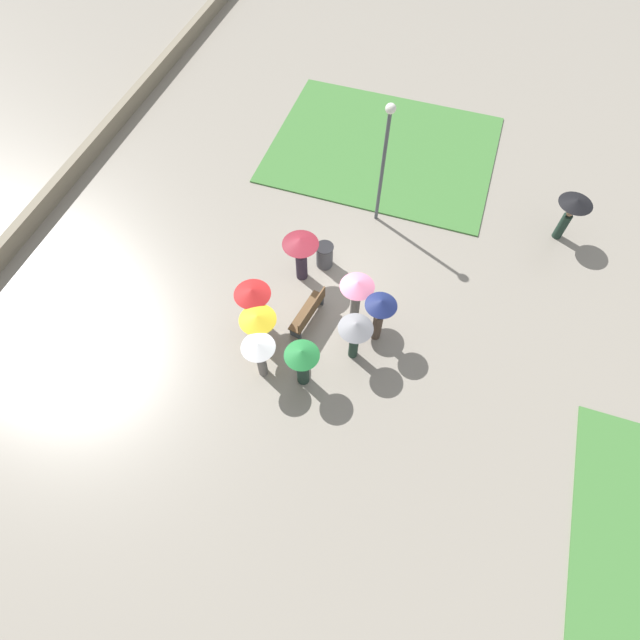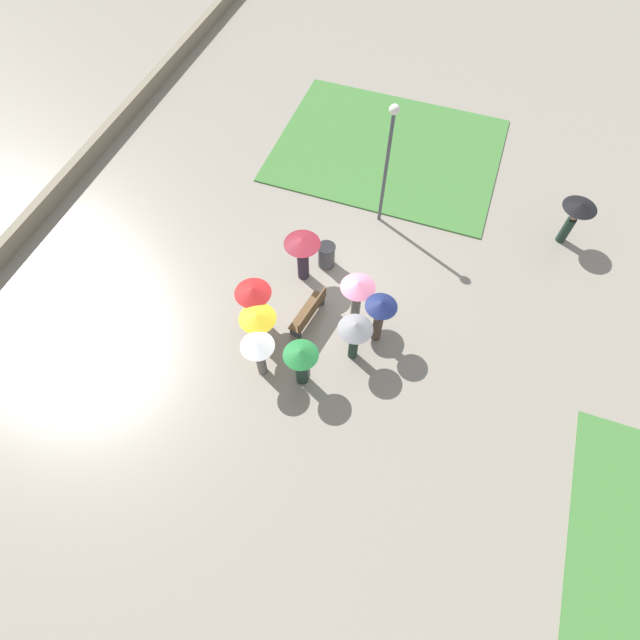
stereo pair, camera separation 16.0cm
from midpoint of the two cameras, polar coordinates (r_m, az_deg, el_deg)
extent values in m
plane|color=gray|center=(16.60, 0.77, 3.59)|extent=(90.00, 90.00, 0.00)
cube|color=#427A38|center=(21.48, 7.96, 18.73)|extent=(6.92, 8.77, 0.06)
cube|color=gray|center=(21.16, -28.63, 11.71)|extent=(45.00, 0.35, 0.66)
cube|color=brown|center=(15.59, -1.15, 0.97)|extent=(1.70, 0.70, 0.05)
cube|color=brown|center=(15.33, -0.58, 1.19)|extent=(1.63, 0.34, 0.45)
cube|color=#383D42|center=(16.12, 0.17, 2.42)|extent=(0.15, 0.39, 0.40)
cube|color=#383D42|center=(15.47, -2.49, -1.45)|extent=(0.15, 0.39, 0.40)
cylinder|color=#474C51|center=(17.20, 7.76, 16.36)|extent=(0.12, 0.12, 4.36)
sphere|color=white|center=(15.76, 8.82, 22.67)|extent=(0.32, 0.32, 0.32)
cylinder|color=#4C4C51|center=(16.87, 1.02, 7.32)|extent=(0.56, 0.56, 0.89)
cylinder|color=black|center=(16.51, 1.04, 8.33)|extent=(0.60, 0.60, 0.03)
cylinder|color=#2D2333|center=(16.48, -1.66, 6.24)|extent=(0.42, 0.42, 1.11)
sphere|color=tan|center=(15.97, -1.72, 7.68)|extent=(0.20, 0.20, 0.20)
cylinder|color=#4C4C4F|center=(15.76, -1.74, 8.31)|extent=(0.02, 0.02, 0.35)
cone|color=maroon|center=(15.53, -1.77, 9.02)|extent=(1.16, 1.16, 0.25)
cylinder|color=#1E3328|center=(14.49, -1.75, -5.93)|extent=(0.44, 0.44, 1.01)
sphere|color=tan|center=(13.95, -1.82, -4.85)|extent=(0.20, 0.20, 0.20)
cylinder|color=#4C4C4F|center=(13.70, -1.85, -4.33)|extent=(0.02, 0.02, 0.35)
cone|color=#237A38|center=(13.44, -1.88, -3.75)|extent=(0.99, 0.99, 0.24)
cylinder|color=slate|center=(15.60, 4.38, 1.44)|extent=(0.37, 0.37, 1.05)
sphere|color=tan|center=(15.07, 4.54, 2.77)|extent=(0.23, 0.23, 0.23)
cylinder|color=#4C4C4F|center=(14.83, 4.62, 3.40)|extent=(0.02, 0.02, 0.35)
cone|color=pink|center=(14.60, 4.69, 4.04)|extent=(1.04, 1.04, 0.22)
cylinder|color=#47382D|center=(15.12, -6.43, -1.93)|extent=(0.41, 0.41, 1.01)
sphere|color=#997051|center=(14.60, -6.65, -0.75)|extent=(0.20, 0.20, 0.20)
cylinder|color=#4C4C4F|center=(14.37, -6.76, -0.19)|extent=(0.02, 0.02, 0.35)
cone|color=gold|center=(14.14, -6.87, 0.39)|extent=(1.08, 1.08, 0.20)
cylinder|color=#1E3328|center=(14.90, 4.12, -3.12)|extent=(0.29, 0.29, 0.99)
sphere|color=#997051|center=(14.37, 4.26, -1.96)|extent=(0.23, 0.23, 0.23)
cylinder|color=#4C4C4F|center=(14.12, 4.34, -1.38)|extent=(0.02, 0.02, 0.35)
cone|color=gray|center=(13.86, 4.42, -0.74)|extent=(1.01, 1.01, 0.27)
cylinder|color=#47382D|center=(15.20, 6.86, -0.82)|extent=(0.41, 0.41, 1.18)
sphere|color=beige|center=(14.61, 7.14, 0.58)|extent=(0.21, 0.21, 0.21)
cylinder|color=#4C4C4F|center=(14.38, 7.25, 1.18)|extent=(0.02, 0.02, 0.35)
cone|color=navy|center=(14.13, 7.38, 1.83)|extent=(0.94, 0.94, 0.24)
cylinder|color=slate|center=(15.58, -6.93, 0.85)|extent=(0.41, 0.41, 1.02)
sphere|color=brown|center=(15.07, -7.17, 2.11)|extent=(0.22, 0.22, 0.22)
cylinder|color=#4C4C4F|center=(14.84, -7.29, 2.72)|extent=(0.02, 0.02, 0.35)
cone|color=red|center=(14.61, -7.41, 3.35)|extent=(1.10, 1.10, 0.22)
cylinder|color=slate|center=(14.69, -6.41, -4.94)|extent=(0.37, 0.37, 1.02)
sphere|color=brown|center=(14.15, -6.65, -3.84)|extent=(0.19, 0.19, 0.19)
cylinder|color=#4C4C4F|center=(13.92, -6.76, -3.31)|extent=(0.02, 0.02, 0.35)
cone|color=white|center=(13.67, -6.88, -2.75)|extent=(0.96, 0.96, 0.22)
cylinder|color=#1E3328|center=(19.51, 26.50, 9.20)|extent=(0.38, 0.38, 1.04)
sphere|color=#997051|center=(19.10, 27.22, 10.40)|extent=(0.21, 0.21, 0.21)
cylinder|color=#4C4C4F|center=(18.92, 27.56, 10.96)|extent=(0.02, 0.02, 0.35)
cone|color=black|center=(18.75, 27.89, 11.49)|extent=(1.12, 1.12, 0.18)
camera|label=1|loc=(0.08, -89.69, 0.51)|focal=28.00mm
camera|label=2|loc=(0.08, 90.31, -0.51)|focal=28.00mm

